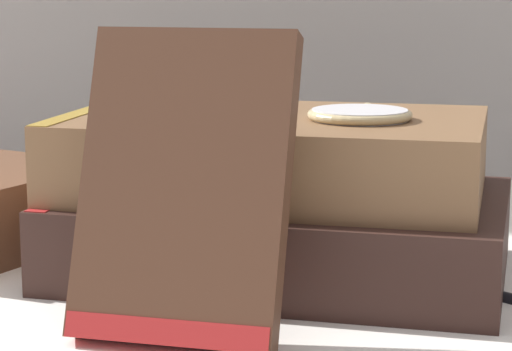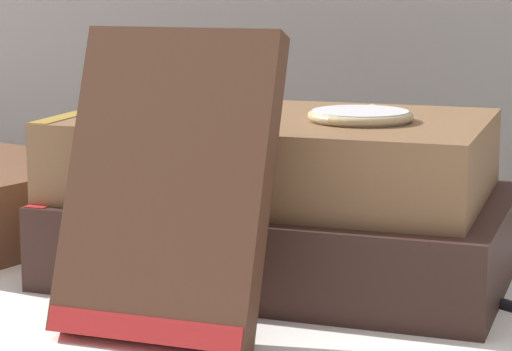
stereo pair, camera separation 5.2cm
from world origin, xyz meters
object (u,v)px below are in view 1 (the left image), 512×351
Objects in this scene: book_flat_bottom at (278,233)px; book_leaning_front at (184,197)px; reading_glasses at (242,207)px; book_flat_top at (264,154)px; pocket_watch at (360,115)px.

book_leaning_front is (-0.02, -0.12, 0.04)m from book_flat_bottom.
reading_glasses is at bearing 112.36° from book_flat_bottom.
book_flat_top is 0.06m from pocket_watch.
book_flat_bottom is at bearing 174.65° from pocket_watch.
book_flat_bottom is at bearing 81.55° from book_leaning_front.
book_flat_top is at bearing 167.04° from book_flat_bottom.
reading_glasses is (-0.06, 0.16, -0.07)m from book_flat_top.
pocket_watch is (0.06, 0.11, 0.03)m from book_leaning_front.
book_flat_bottom is 2.14× the size of reading_glasses.
book_flat_bottom is 0.09m from pocket_watch.
reading_glasses is at bearing 108.39° from book_flat_top.
book_leaning_front is at bearing -119.45° from pocket_watch.
book_flat_bottom is 0.05m from book_flat_top.
book_leaning_front reaches higher than book_flat_bottom.
book_flat_bottom reaches higher than reading_glasses.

